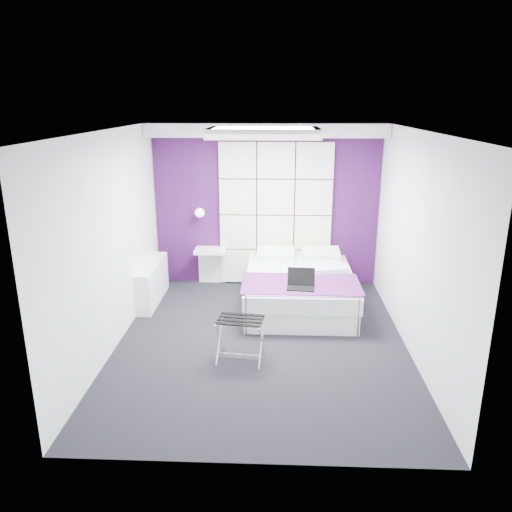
{
  "coord_description": "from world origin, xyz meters",
  "views": [
    {
      "loc": [
        0.18,
        -5.67,
        2.92
      ],
      "look_at": [
        -0.08,
        0.35,
        1.03
      ],
      "focal_mm": 35.0,
      "sensor_mm": 36.0,
      "label": 1
    }
  ],
  "objects": [
    {
      "name": "floor",
      "position": [
        0.0,
        0.0,
        0.0
      ],
      "size": [
        4.4,
        4.4,
        0.0
      ],
      "primitive_type": "plane",
      "color": "black",
      "rests_on": "ground"
    },
    {
      "name": "ceiling",
      "position": [
        0.0,
        0.0,
        2.6
      ],
      "size": [
        4.4,
        4.4,
        0.0
      ],
      "primitive_type": "plane",
      "rotation": [
        3.14,
        0.0,
        0.0
      ],
      "color": "white",
      "rests_on": "wall_back"
    },
    {
      "name": "wall_back",
      "position": [
        0.0,
        2.2,
        1.3
      ],
      "size": [
        3.6,
        0.0,
        3.6
      ],
      "primitive_type": "plane",
      "rotation": [
        1.57,
        0.0,
        0.0
      ],
      "color": "silver",
      "rests_on": "floor"
    },
    {
      "name": "wall_left",
      "position": [
        -1.8,
        0.0,
        1.3
      ],
      "size": [
        0.0,
        4.4,
        4.4
      ],
      "primitive_type": "plane",
      "rotation": [
        1.57,
        0.0,
        1.57
      ],
      "color": "silver",
      "rests_on": "floor"
    },
    {
      "name": "wall_right",
      "position": [
        1.8,
        0.0,
        1.3
      ],
      "size": [
        0.0,
        4.4,
        4.4
      ],
      "primitive_type": "plane",
      "rotation": [
        1.57,
        0.0,
        -1.57
      ],
      "color": "silver",
      "rests_on": "floor"
    },
    {
      "name": "accent_wall",
      "position": [
        0.0,
        2.19,
        1.3
      ],
      "size": [
        3.58,
        0.02,
        2.58
      ],
      "primitive_type": "cube",
      "color": "#370F41",
      "rests_on": "wall_back"
    },
    {
      "name": "soffit",
      "position": [
        0.0,
        1.95,
        2.5
      ],
      "size": [
        3.58,
        0.5,
        0.2
      ],
      "primitive_type": "cube",
      "color": "white",
      "rests_on": "wall_back"
    },
    {
      "name": "headboard",
      "position": [
        0.15,
        2.14,
        1.17
      ],
      "size": [
        1.8,
        0.08,
        2.3
      ],
      "primitive_type": null,
      "color": "white",
      "rests_on": "wall_back"
    },
    {
      "name": "skylight",
      "position": [
        0.0,
        0.6,
        2.55
      ],
      "size": [
        1.36,
        0.86,
        0.12
      ],
      "primitive_type": null,
      "color": "white",
      "rests_on": "ceiling"
    },
    {
      "name": "wall_lamp",
      "position": [
        -1.05,
        2.06,
        1.22
      ],
      "size": [
        0.15,
        0.15,
        0.15
      ],
      "primitive_type": "sphere",
      "color": "white",
      "rests_on": "wall_back"
    },
    {
      "name": "radiator",
      "position": [
        -1.69,
        1.3,
        0.3
      ],
      "size": [
        0.22,
        1.2,
        0.6
      ],
      "primitive_type": "cube",
      "color": "white",
      "rests_on": "floor"
    },
    {
      "name": "bed",
      "position": [
        0.51,
        1.17,
        0.29
      ],
      "size": [
        1.6,
        1.93,
        0.68
      ],
      "color": "white",
      "rests_on": "floor"
    },
    {
      "name": "nightstand",
      "position": [
        -0.9,
        2.02,
        0.6
      ],
      "size": [
        0.49,
        0.38,
        0.05
      ],
      "primitive_type": "cube",
      "color": "white",
      "rests_on": "wall_back"
    },
    {
      "name": "luggage_rack",
      "position": [
        -0.23,
        -0.42,
        0.26
      ],
      "size": [
        0.52,
        0.38,
        0.51
      ],
      "rotation": [
        0.0,
        0.0,
        -0.14
      ],
      "color": "silver",
      "rests_on": "floor"
    },
    {
      "name": "laptop",
      "position": [
        0.5,
        0.56,
        0.6
      ],
      "size": [
        0.36,
        0.26,
        0.26
      ],
      "rotation": [
        0.0,
        0.0,
        -0.08
      ],
      "color": "black",
      "rests_on": "bed"
    }
  ]
}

